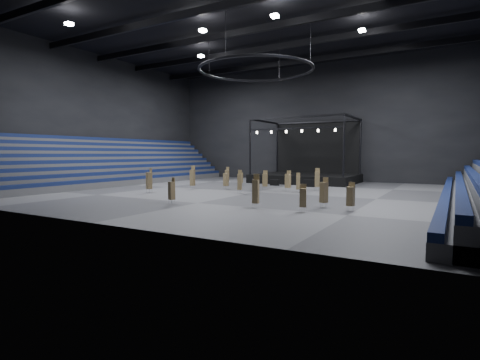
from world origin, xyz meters
The scene contains 30 objects.
floor centered at (0.00, 0.00, 0.00)m, with size 50.00×50.00×0.00m, color #525254.
ceiling centered at (0.00, 0.00, 18.00)m, with size 50.00×42.00×0.20m, color black.
wall_back centered at (0.00, 21.00, 9.00)m, with size 50.00×0.20×18.00m, color black.
wall_front centered at (0.00, -21.00, 9.00)m, with size 50.00×0.20×18.00m, color black.
wall_left centered at (-25.00, 0.00, 9.00)m, with size 0.20×42.00×18.00m, color black.
bleachers_left centered at (-22.94, 0.00, 1.73)m, with size 7.20×40.00×6.40m.
stage centered at (0.00, 16.24, 1.45)m, with size 14.00×10.00×9.20m.
truss_ring centered at (0.00, 0.00, 13.00)m, with size 12.30×12.30×5.15m.
roof_girders centered at (0.00, 0.00, 17.20)m, with size 49.00×30.35×0.70m.
floodlights centered at (0.00, -4.00, 16.60)m, with size 28.60×16.60×0.25m.
flight_case_left centered at (-1.74, 8.69, 0.38)m, with size 1.14×0.57×0.76m, color black.
flight_case_mid centered at (2.71, 9.49, 0.39)m, with size 1.16×0.58×0.77m, color black.
flight_case_right centered at (2.85, 9.10, 0.45)m, with size 1.34×0.67×0.90m, color black.
chair_stack_0 centered at (-4.48, 1.12, 1.17)m, with size 0.55×0.55×2.24m.
chair_stack_1 centered at (2.88, 2.10, 1.22)m, with size 0.56×0.56×2.31m.
chair_stack_2 centered at (-5.40, 6.22, 0.93)m, with size 0.46×0.46×1.72m.
chair_stack_3 centered at (9.45, -10.86, 1.08)m, with size 0.59×0.59×2.01m.
chair_stack_4 centered at (-0.07, 2.45, 1.19)m, with size 0.62×0.62×2.23m.
chair_stack_5 centered at (-0.90, -1.87, 1.24)m, with size 0.54×0.54×2.44m.
chair_stack_6 centered at (5.29, 4.81, 1.32)m, with size 0.63×0.63×2.54m.
chair_stack_7 centered at (5.60, -10.67, 1.32)m, with size 0.53×0.53×2.60m.
chair_stack_8 centered at (12.24, -8.69, 1.12)m, with size 0.53×0.53×2.10m.
chair_stack_9 centered at (-8.41, 7.67, 1.20)m, with size 0.47×0.47×2.33m.
chair_stack_10 centered at (-1.52, -11.99, 1.14)m, with size 0.54×0.54×2.19m.
chair_stack_11 centered at (-9.35, -6.39, 1.36)m, with size 0.67×0.67×2.62m.
chair_stack_12 centered at (10.03, -7.91, 1.23)m, with size 0.63×0.63×2.35m.
chair_stack_13 centered at (4.20, 1.75, 1.09)m, with size 0.53×0.53×2.11m.
chair_stack_14 centered at (-8.07, -0.56, 1.39)m, with size 0.58×0.58×2.74m.
man_center centered at (-0.36, 1.10, 0.80)m, with size 0.58×0.38×1.60m, color black.
crew_member centered at (-0.02, -0.05, 0.96)m, with size 0.93×0.73×1.92m, color black.
Camera 1 is at (18.68, -35.71, 4.12)m, focal length 28.00 mm.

